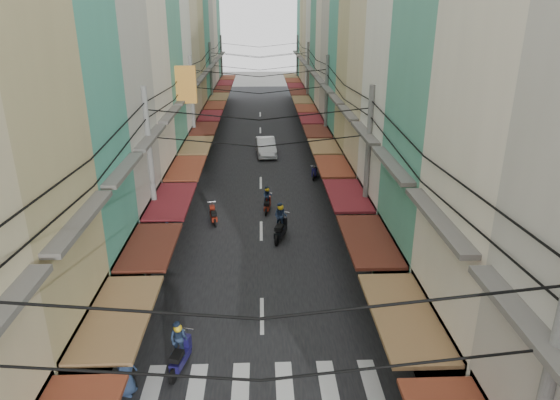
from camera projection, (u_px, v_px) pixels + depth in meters
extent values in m
plane|color=slate|center=(262.00, 289.00, 21.40)|extent=(160.00, 160.00, 0.00)
cube|color=black|center=(261.00, 159.00, 40.06)|extent=(10.00, 80.00, 0.02)
cube|color=gray|center=(179.00, 159.00, 39.81)|extent=(3.00, 80.00, 0.06)
cube|color=gray|center=(341.00, 157.00, 40.29)|extent=(3.00, 80.00, 0.06)
cube|color=silver|center=(151.00, 391.00, 15.67)|extent=(0.55, 2.40, 0.01)
cube|color=silver|center=(196.00, 389.00, 15.72)|extent=(0.55, 2.40, 0.01)
cube|color=silver|center=(240.00, 388.00, 15.77)|extent=(0.55, 2.40, 0.01)
cube|color=silver|center=(285.00, 387.00, 15.82)|extent=(0.55, 2.40, 0.01)
cube|color=silver|center=(328.00, 386.00, 15.87)|extent=(0.55, 2.40, 0.01)
cube|color=silver|center=(372.00, 385.00, 15.92)|extent=(0.55, 2.40, 0.01)
cube|color=black|center=(73.00, 357.00, 14.78)|extent=(1.20, 4.52, 3.20)
cube|color=brown|center=(119.00, 316.00, 14.33)|extent=(1.80, 4.33, 0.12)
cube|color=#595651|center=(81.00, 220.00, 13.23)|extent=(0.50, 4.23, 0.15)
cube|color=teal|center=(9.00, 63.00, 16.02)|extent=(6.00, 4.30, 19.25)
cube|color=black|center=(114.00, 280.00, 18.98)|extent=(1.20, 4.13, 3.20)
cube|color=#532217|center=(151.00, 246.00, 18.53)|extent=(1.80, 3.96, 0.12)
cube|color=#595651|center=(124.00, 169.00, 17.43)|extent=(0.50, 3.87, 0.15)
cube|color=#B0ADA1|center=(60.00, 30.00, 20.12)|extent=(6.00, 5.14, 20.93)
cube|color=black|center=(142.00, 229.00, 23.38)|extent=(1.20, 4.94, 3.20)
cube|color=maroon|center=(172.00, 201.00, 22.94)|extent=(1.80, 4.73, 0.12)
cube|color=#595651|center=(151.00, 137.00, 21.84)|extent=(0.50, 4.63, 0.15)
cube|color=beige|center=(102.00, 62.00, 25.46)|extent=(6.00, 4.95, 17.43)
cube|color=black|center=(161.00, 192.00, 28.09)|extent=(1.20, 4.75, 3.20)
cube|color=brown|center=(186.00, 168.00, 27.64)|extent=(1.80, 4.56, 0.12)
cube|color=#595651|center=(170.00, 114.00, 26.55)|extent=(0.50, 4.46, 0.15)
cube|color=#509C81|center=(127.00, 63.00, 30.30)|extent=(6.00, 4.99, 16.32)
cube|color=black|center=(175.00, 166.00, 32.73)|extent=(1.20, 4.80, 3.20)
cube|color=brown|center=(197.00, 145.00, 32.29)|extent=(1.80, 4.60, 0.12)
cube|color=#595651|center=(184.00, 99.00, 31.19)|extent=(0.50, 4.50, 0.15)
cube|color=silver|center=(140.00, 6.00, 33.62)|extent=(6.00, 4.65, 22.87)
cube|color=black|center=(185.00, 147.00, 37.23)|extent=(1.20, 4.46, 3.20)
cube|color=#532217|center=(205.00, 129.00, 36.78)|extent=(1.80, 4.27, 0.12)
cube|color=#595651|center=(193.00, 87.00, 35.69)|extent=(0.50, 4.18, 0.15)
cube|color=#CCBB90|center=(155.00, 22.00, 38.48)|extent=(6.00, 4.89, 20.58)
cube|color=black|center=(193.00, 132.00, 41.68)|extent=(1.20, 4.70, 3.20)
cube|color=maroon|center=(210.00, 116.00, 41.23)|extent=(1.80, 4.50, 0.12)
cube|color=#595651|center=(200.00, 79.00, 40.14)|extent=(0.50, 4.40, 0.15)
cube|color=tan|center=(167.00, 34.00, 43.26)|extent=(6.00, 4.52, 18.44)
cube|color=black|center=(200.00, 121.00, 46.07)|extent=(1.20, 4.34, 3.20)
cube|color=brown|center=(215.00, 105.00, 45.62)|extent=(1.80, 4.16, 0.12)
cube|color=#595651|center=(206.00, 72.00, 44.53)|extent=(0.50, 4.07, 0.15)
cube|color=teal|center=(175.00, 20.00, 47.40)|extent=(6.00, 5.20, 20.63)
cube|color=black|center=(205.00, 111.00, 50.60)|extent=(1.20, 4.99, 3.20)
cube|color=brown|center=(219.00, 97.00, 50.16)|extent=(1.80, 4.78, 0.12)
cube|color=#595651|center=(211.00, 66.00, 49.06)|extent=(0.50, 4.68, 0.15)
cube|color=#B0ADA1|center=(181.00, 3.00, 51.58)|extent=(6.00, 4.94, 23.70)
cube|color=black|center=(210.00, 102.00, 55.33)|extent=(1.20, 4.74, 3.20)
cube|color=#532217|center=(223.00, 89.00, 54.88)|extent=(1.80, 4.55, 0.12)
cube|color=#595651|center=(215.00, 61.00, 53.79)|extent=(0.50, 4.45, 0.15)
cube|color=beige|center=(188.00, 16.00, 56.66)|extent=(6.00, 4.96, 21.12)
cube|color=black|center=(213.00, 95.00, 59.95)|extent=(1.20, 4.76, 3.20)
cube|color=maroon|center=(225.00, 83.00, 59.50)|extent=(1.80, 4.56, 0.12)
cube|color=#595651|center=(219.00, 57.00, 58.40)|extent=(0.50, 4.46, 0.15)
cube|color=#509C81|center=(194.00, 20.00, 61.54)|extent=(6.00, 5.04, 19.90)
cube|color=black|center=(217.00, 89.00, 64.61)|extent=(1.20, 4.84, 3.20)
cube|color=brown|center=(228.00, 78.00, 64.17)|extent=(1.80, 4.64, 0.12)
cube|color=#595651|center=(222.00, 53.00, 63.07)|extent=(0.50, 4.54, 0.15)
cube|color=brown|center=(186.00, 85.00, 29.93)|extent=(1.20, 0.40, 2.20)
cube|color=#595651|center=(529.00, 327.00, 8.79)|extent=(0.50, 4.25, 0.15)
cube|color=black|center=(449.00, 354.00, 14.92)|extent=(1.20, 4.78, 3.20)
cube|color=brown|center=(404.00, 315.00, 14.36)|extent=(1.80, 4.58, 0.12)
cube|color=#595651|center=(438.00, 219.00, 13.31)|extent=(0.50, 4.48, 0.15)
cube|color=#509C81|center=(486.00, 121.00, 17.55)|extent=(6.00, 5.03, 15.08)
cube|color=black|center=(404.00, 271.00, 19.59)|extent=(1.20, 4.83, 3.20)
cube|color=#532217|center=(368.00, 240.00, 19.03)|extent=(1.80, 4.63, 0.12)
cube|color=#595651|center=(391.00, 164.00, 17.98)|extent=(0.50, 4.53, 0.15)
cube|color=silver|center=(448.00, 20.00, 20.95)|extent=(6.00, 4.79, 21.66)
cube|color=black|center=(376.00, 222.00, 24.17)|extent=(1.20, 4.60, 3.20)
cube|color=maroon|center=(347.00, 195.00, 23.61)|extent=(1.80, 4.41, 0.12)
cube|color=#595651|center=(364.00, 133.00, 22.56)|extent=(0.50, 4.31, 0.15)
cube|color=#CCBB90|center=(415.00, 27.00, 25.46)|extent=(6.00, 4.52, 20.74)
cube|color=black|center=(359.00, 189.00, 28.51)|extent=(1.20, 4.34, 3.20)
cube|color=brown|center=(333.00, 166.00, 27.96)|extent=(1.80, 4.16, 0.12)
cube|color=#595651|center=(347.00, 113.00, 26.91)|extent=(0.50, 4.07, 0.15)
cube|color=tan|center=(389.00, 82.00, 30.68)|extent=(6.00, 4.12, 14.13)
cube|color=black|center=(346.00, 167.00, 32.55)|extent=(1.20, 3.96, 3.20)
cube|color=brown|center=(324.00, 146.00, 31.99)|extent=(1.80, 3.79, 0.12)
cube|color=#595651|center=(336.00, 99.00, 30.94)|extent=(0.50, 3.71, 0.15)
cube|color=teal|center=(376.00, 47.00, 34.02)|extent=(6.00, 4.40, 17.68)
cube|color=black|center=(337.00, 150.00, 36.53)|extent=(1.20, 4.23, 3.20)
cube|color=#532217|center=(317.00, 131.00, 35.97)|extent=(1.80, 4.05, 0.12)
cube|color=#595651|center=(327.00, 89.00, 34.92)|extent=(0.50, 3.96, 0.15)
cube|color=#B0ADA1|center=(365.00, 8.00, 37.36)|extent=(6.00, 4.64, 22.59)
cube|color=black|center=(329.00, 135.00, 40.74)|extent=(1.20, 4.45, 3.20)
cube|color=maroon|center=(311.00, 118.00, 40.19)|extent=(1.80, 4.26, 0.12)
cube|color=#595651|center=(320.00, 81.00, 39.14)|extent=(0.50, 4.17, 0.15)
cube|color=beige|center=(354.00, 17.00, 41.63)|extent=(6.00, 4.00, 21.25)
cube|color=black|center=(322.00, 124.00, 44.77)|extent=(1.20, 3.84, 3.20)
cube|color=brown|center=(306.00, 109.00, 44.22)|extent=(1.80, 3.68, 0.12)
cube|color=#595651|center=(314.00, 74.00, 43.17)|extent=(0.50, 3.60, 0.15)
cube|color=#509C81|center=(346.00, 10.00, 45.64)|extent=(6.00, 5.01, 22.33)
cube|color=black|center=(317.00, 114.00, 48.98)|extent=(1.20, 4.81, 3.20)
cube|color=brown|center=(302.00, 100.00, 48.42)|extent=(1.80, 4.61, 0.12)
cube|color=#595651|center=(309.00, 68.00, 47.37)|extent=(0.50, 4.51, 0.15)
cube|color=silver|center=(337.00, 24.00, 50.78)|extent=(6.00, 5.00, 19.71)
cube|color=black|center=(312.00, 105.00, 53.65)|extent=(1.20, 4.80, 3.20)
cube|color=#532217|center=(298.00, 92.00, 53.09)|extent=(1.80, 4.60, 0.12)
cube|color=#595651|center=(305.00, 63.00, 52.04)|extent=(0.50, 4.50, 0.15)
cube|color=#CCBB90|center=(331.00, 36.00, 55.64)|extent=(6.00, 4.32, 16.86)
cube|color=black|center=(308.00, 98.00, 57.99)|extent=(1.20, 4.15, 3.20)
cube|color=maroon|center=(295.00, 86.00, 57.44)|extent=(1.80, 3.97, 0.12)
cube|color=#595651|center=(301.00, 59.00, 56.39)|extent=(0.50, 3.89, 0.15)
cube|color=tan|center=(326.00, 21.00, 59.12)|extent=(6.00, 4.33, 19.96)
cube|color=black|center=(305.00, 92.00, 62.03)|extent=(1.20, 4.16, 3.20)
cube|color=brown|center=(293.00, 81.00, 61.47)|extent=(1.80, 3.99, 0.12)
cube|color=#595651|center=(299.00, 55.00, 60.42)|extent=(0.50, 3.90, 0.15)
cube|color=teal|center=(321.00, 43.00, 64.42)|extent=(6.00, 4.88, 14.34)
cube|color=black|center=(302.00, 87.00, 66.33)|extent=(1.20, 4.68, 3.20)
cube|color=brown|center=(291.00, 76.00, 65.77)|extent=(1.80, 4.49, 0.12)
cube|color=#595651|center=(296.00, 52.00, 64.72)|extent=(0.50, 4.39, 0.15)
cylinder|color=slate|center=(152.00, 178.00, 22.55)|extent=(0.26, 0.26, 8.20)
cylinder|color=slate|center=(367.00, 175.00, 22.91)|extent=(0.26, 0.26, 8.20)
cylinder|color=slate|center=(193.00, 113.00, 36.55)|extent=(0.26, 0.26, 8.20)
cylinder|color=slate|center=(326.00, 112.00, 36.91)|extent=(0.26, 0.26, 8.20)
cylinder|color=slate|center=(211.00, 84.00, 50.55)|extent=(0.26, 0.26, 8.20)
cylinder|color=slate|center=(308.00, 84.00, 50.90)|extent=(0.26, 0.26, 8.20)
cylinder|color=slate|center=(222.00, 68.00, 64.54)|extent=(0.26, 0.26, 8.20)
cylinder|color=slate|center=(297.00, 68.00, 64.90)|extent=(0.26, 0.26, 8.20)
imported|color=white|center=(266.00, 155.00, 41.12)|extent=(5.04, 2.26, 1.74)
imported|color=black|center=(407.00, 319.00, 19.35)|extent=(1.48, 0.78, 0.97)
cylinder|color=black|center=(184.00, 350.00, 17.15)|extent=(0.10, 0.52, 0.52)
cylinder|color=black|center=(178.00, 376.00, 15.93)|extent=(0.10, 0.52, 0.52)
cube|color=#191550|center=(180.00, 359.00, 16.48)|extent=(0.34, 1.16, 0.28)
cube|color=black|center=(179.00, 356.00, 16.14)|extent=(0.32, 0.56, 0.18)
cube|color=#191550|center=(182.00, 343.00, 16.92)|extent=(0.30, 0.28, 0.56)
imported|color=#21314E|center=(180.00, 356.00, 16.44)|extent=(0.53, 0.38, 1.34)
sphere|color=gold|center=(178.00, 330.00, 16.08)|extent=(0.28, 0.28, 0.28)
cylinder|color=black|center=(280.00, 229.00, 26.57)|extent=(0.11, 0.58, 0.58)
cylinder|color=black|center=(281.00, 241.00, 25.22)|extent=(0.11, 0.58, 0.58)
cube|color=black|center=(281.00, 231.00, 25.83)|extent=(0.38, 1.29, 0.31)
cube|color=black|center=(281.00, 228.00, 25.45)|extent=(0.36, 0.62, 0.20)
cube|color=black|center=(280.00, 222.00, 26.31)|extent=(0.34, 0.31, 0.62)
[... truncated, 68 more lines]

